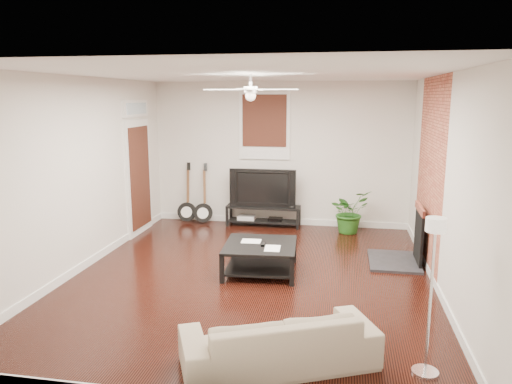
# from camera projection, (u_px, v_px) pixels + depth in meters

# --- Properties ---
(room) EXTENTS (5.01, 6.01, 2.81)m
(room) POSITION_uv_depth(u_px,v_px,m) (251.00, 180.00, 6.61)
(room) COLOR black
(room) RESTS_ON ground
(brick_accent) EXTENTS (0.02, 2.20, 2.80)m
(brick_accent) POSITION_uv_depth(u_px,v_px,m) (430.00, 173.00, 7.14)
(brick_accent) COLOR #9C4332
(brick_accent) RESTS_ON floor
(fireplace) EXTENTS (0.80, 1.10, 0.92)m
(fireplace) POSITION_uv_depth(u_px,v_px,m) (406.00, 234.00, 7.37)
(fireplace) COLOR black
(fireplace) RESTS_ON floor
(window_back) EXTENTS (1.00, 0.06, 1.30)m
(window_back) POSITION_uv_depth(u_px,v_px,m) (264.00, 126.00, 9.42)
(window_back) COLOR #3F1B11
(window_back) RESTS_ON wall_back
(door_left) EXTENTS (0.08, 1.00, 2.50)m
(door_left) POSITION_uv_depth(u_px,v_px,m) (139.00, 167.00, 8.91)
(door_left) COLOR white
(door_left) RESTS_ON wall_left
(tv_stand) EXTENTS (1.44, 0.38, 0.40)m
(tv_stand) POSITION_uv_depth(u_px,v_px,m) (263.00, 216.00, 9.58)
(tv_stand) COLOR black
(tv_stand) RESTS_ON floor
(tv) EXTENTS (1.29, 0.17, 0.74)m
(tv) POSITION_uv_depth(u_px,v_px,m) (264.00, 187.00, 9.48)
(tv) COLOR black
(tv) RESTS_ON tv_stand
(coffee_table) EXTENTS (1.08, 1.08, 0.43)m
(coffee_table) POSITION_uv_depth(u_px,v_px,m) (260.00, 258.00, 7.03)
(coffee_table) COLOR black
(coffee_table) RESTS_ON floor
(sofa) EXTENTS (1.95, 1.40, 0.53)m
(sofa) POSITION_uv_depth(u_px,v_px,m) (279.00, 339.00, 4.57)
(sofa) COLOR tan
(sofa) RESTS_ON floor
(floor_lamp) EXTENTS (0.32, 0.32, 1.49)m
(floor_lamp) POSITION_uv_depth(u_px,v_px,m) (430.00, 298.00, 4.34)
(floor_lamp) COLOR white
(floor_lamp) RESTS_ON floor
(potted_plant) EXTENTS (0.96, 0.95, 0.81)m
(potted_plant) POSITION_uv_depth(u_px,v_px,m) (349.00, 212.00, 9.06)
(potted_plant) COLOR #245E1B
(potted_plant) RESTS_ON floor
(guitar_left) EXTENTS (0.42, 0.33, 1.23)m
(guitar_left) POSITION_uv_depth(u_px,v_px,m) (186.00, 193.00, 9.74)
(guitar_left) COLOR black
(guitar_left) RESTS_ON floor
(guitar_right) EXTENTS (0.44, 0.36, 1.23)m
(guitar_right) POSITION_uv_depth(u_px,v_px,m) (203.00, 194.00, 9.65)
(guitar_right) COLOR black
(guitar_right) RESTS_ON floor
(ceiling_fan) EXTENTS (1.24, 1.24, 0.32)m
(ceiling_fan) POSITION_uv_depth(u_px,v_px,m) (251.00, 90.00, 6.38)
(ceiling_fan) COLOR white
(ceiling_fan) RESTS_ON ceiling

